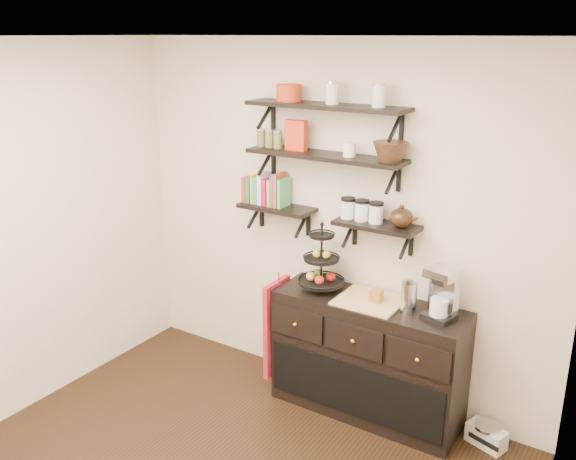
% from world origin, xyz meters
% --- Properties ---
extents(ceiling, '(3.50, 3.50, 0.02)m').
position_xyz_m(ceiling, '(0.00, 0.00, 2.70)').
color(ceiling, white).
rests_on(ceiling, back_wall).
extents(back_wall, '(3.50, 0.02, 2.70)m').
position_xyz_m(back_wall, '(0.00, 1.75, 1.35)').
color(back_wall, beige).
rests_on(back_wall, ground).
extents(right_wall, '(0.02, 3.50, 2.70)m').
position_xyz_m(right_wall, '(1.75, 0.00, 1.35)').
color(right_wall, beige).
rests_on(right_wall, ground).
extents(shelf_top, '(1.20, 0.27, 0.23)m').
position_xyz_m(shelf_top, '(0.00, 1.62, 2.23)').
color(shelf_top, black).
rests_on(shelf_top, back_wall).
extents(shelf_mid, '(1.20, 0.27, 0.23)m').
position_xyz_m(shelf_mid, '(0.00, 1.62, 1.88)').
color(shelf_mid, black).
rests_on(shelf_mid, back_wall).
extents(shelf_low_left, '(0.60, 0.25, 0.23)m').
position_xyz_m(shelf_low_left, '(-0.42, 1.63, 1.43)').
color(shelf_low_left, black).
rests_on(shelf_low_left, back_wall).
extents(shelf_low_right, '(0.60, 0.25, 0.23)m').
position_xyz_m(shelf_low_right, '(0.42, 1.63, 1.43)').
color(shelf_low_right, black).
rests_on(shelf_low_right, back_wall).
extents(cookbooks, '(0.36, 0.15, 0.26)m').
position_xyz_m(cookbooks, '(-0.51, 1.63, 1.56)').
color(cookbooks, '#B1311E').
rests_on(cookbooks, shelf_low_left).
extents(glass_canisters, '(0.32, 0.10, 0.13)m').
position_xyz_m(glass_canisters, '(0.30, 1.63, 1.51)').
color(glass_canisters, silver).
rests_on(glass_canisters, shelf_low_right).
extents(sideboard, '(1.40, 0.50, 0.92)m').
position_xyz_m(sideboard, '(0.45, 1.51, 0.45)').
color(sideboard, black).
rests_on(sideboard, floor).
extents(fruit_stand, '(0.34, 0.34, 0.50)m').
position_xyz_m(fruit_stand, '(0.05, 1.52, 1.07)').
color(fruit_stand, black).
rests_on(fruit_stand, sideboard).
extents(candle, '(0.08, 0.08, 0.08)m').
position_xyz_m(candle, '(0.49, 1.51, 0.96)').
color(candle, '#9C6124').
rests_on(candle, sideboard).
extents(coffee_maker, '(0.23, 0.23, 0.36)m').
position_xyz_m(coffee_maker, '(0.95, 1.54, 1.07)').
color(coffee_maker, black).
rests_on(coffee_maker, sideboard).
extents(thermal_carafe, '(0.11, 0.11, 0.22)m').
position_xyz_m(thermal_carafe, '(0.74, 1.49, 1.01)').
color(thermal_carafe, silver).
rests_on(thermal_carafe, sideboard).
extents(apron, '(0.04, 0.33, 0.76)m').
position_xyz_m(apron, '(-0.28, 1.41, 0.54)').
color(apron, maroon).
rests_on(apron, sideboard).
extents(radio, '(0.29, 0.22, 0.16)m').
position_xyz_m(radio, '(1.33, 1.60, 0.08)').
color(radio, silver).
rests_on(radio, floor).
extents(recipe_box, '(0.16, 0.06, 0.22)m').
position_xyz_m(recipe_box, '(-0.24, 1.61, 2.01)').
color(recipe_box, red).
rests_on(recipe_box, shelf_mid).
extents(walnut_bowl, '(0.24, 0.24, 0.13)m').
position_xyz_m(walnut_bowl, '(0.50, 1.61, 1.96)').
color(walnut_bowl, black).
rests_on(walnut_bowl, shelf_mid).
extents(ramekins, '(0.09, 0.09, 0.10)m').
position_xyz_m(ramekins, '(0.20, 1.61, 1.95)').
color(ramekins, white).
rests_on(ramekins, shelf_mid).
extents(teapot, '(0.24, 0.20, 0.16)m').
position_xyz_m(teapot, '(0.60, 1.63, 1.53)').
color(teapot, black).
rests_on(teapot, shelf_low_right).
extents(red_pot, '(0.18, 0.18, 0.12)m').
position_xyz_m(red_pot, '(-0.30, 1.61, 2.31)').
color(red_pot, red).
rests_on(red_pot, shelf_top).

